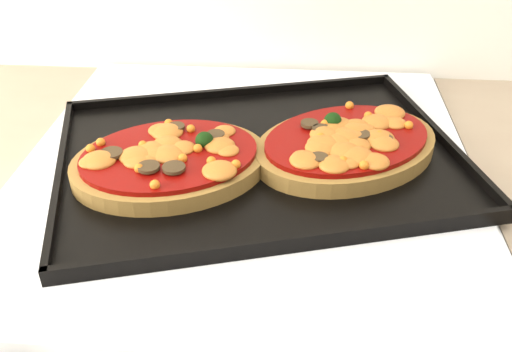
# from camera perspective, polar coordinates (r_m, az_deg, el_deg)

# --- Properties ---
(baking_tray) EXTENTS (0.59, 0.50, 0.02)m
(baking_tray) POSITION_cam_1_polar(r_m,az_deg,el_deg) (0.74, 0.31, 2.24)
(baking_tray) COLOR black
(baking_tray) RESTS_ON stove
(pizza_left) EXTENTS (0.29, 0.26, 0.04)m
(pizza_left) POSITION_cam_1_polar(r_m,az_deg,el_deg) (0.71, -8.61, 1.70)
(pizza_left) COLOR olive
(pizza_left) RESTS_ON baking_tray
(pizza_right) EXTENTS (0.31, 0.29, 0.04)m
(pizza_right) POSITION_cam_1_polar(r_m,az_deg,el_deg) (0.74, 9.04, 3.28)
(pizza_right) COLOR olive
(pizza_right) RESTS_ON baking_tray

